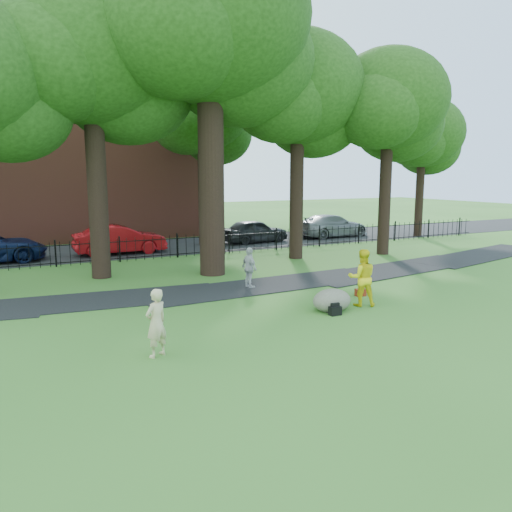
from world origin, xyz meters
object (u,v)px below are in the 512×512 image
boulder (332,299)px  red_sedan (120,240)px  big_tree (211,32)px  man (362,278)px  woman (156,323)px

boulder → red_sedan: red_sedan is taller
big_tree → red_sedan: size_ratio=2.93×
man → woman: bearing=37.3°
boulder → red_sedan: size_ratio=0.27×
woman → red_sedan: bearing=-125.8°
man → red_sedan: 15.55m
woman → man: (7.44, 1.55, 0.12)m
woman → man: man is taller
woman → man: 7.60m
big_tree → boulder: 12.27m
man → red_sedan: bearing=-45.9°
big_tree → boulder: (1.10, -7.35, -9.76)m
man → red_sedan: man is taller
big_tree → man: size_ratio=7.49×
big_tree → woman: size_ratio=8.56×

